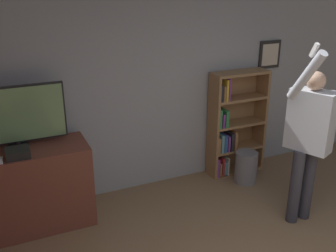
{
  "coord_description": "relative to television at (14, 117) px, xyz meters",
  "views": [
    {
      "loc": [
        -1.85,
        -1.44,
        2.64
      ],
      "look_at": [
        -0.3,
        1.98,
        1.2
      ],
      "focal_mm": 42.0,
      "sensor_mm": 36.0,
      "label": 1
    }
  ],
  "objects": [
    {
      "name": "bookshelf",
      "position": [
        2.77,
        0.12,
        -0.59
      ],
      "size": [
        0.8,
        0.28,
        1.46
      ],
      "color": "#997047",
      "rests_on": "ground_plane"
    },
    {
      "name": "game_console",
      "position": [
        -0.02,
        -0.24,
        -0.31
      ],
      "size": [
        0.23,
        0.22,
        0.09
      ],
      "color": "black",
      "rests_on": "tv_ledge"
    },
    {
      "name": "person",
      "position": [
        2.84,
        -1.22,
        -0.22
      ],
      "size": [
        0.61,
        0.59,
        2.07
      ],
      "rotation": [
        0.0,
        0.0,
        -1.17
      ],
      "color": "#383842",
      "rests_on": "ground_plane"
    },
    {
      "name": "remote_loose",
      "position": [
        -0.19,
        -0.29,
        -0.34
      ],
      "size": [
        0.04,
        0.14,
        0.02
      ],
      "color": "white",
      "rests_on": "tv_ledge"
    },
    {
      "name": "tv_ledge",
      "position": [
        0.0,
        -0.09,
        -0.81
      ],
      "size": [
        1.39,
        0.57,
        0.93
      ],
      "color": "brown",
      "rests_on": "ground_plane"
    },
    {
      "name": "waste_bin",
      "position": [
        2.8,
        -0.23,
        -1.06
      ],
      "size": [
        0.3,
        0.3,
        0.44
      ],
      "color": "gray",
      "rests_on": "ground_plane"
    },
    {
      "name": "television",
      "position": [
        0.0,
        0.0,
        0.0
      ],
      "size": [
        1.04,
        0.22,
        0.67
      ],
      "color": "black",
      "rests_on": "tv_ledge"
    },
    {
      "name": "wall_back",
      "position": [
        1.73,
        0.3,
        0.07
      ],
      "size": [
        6.99,
        0.09,
        2.7
      ],
      "color": "#9EA3A8",
      "rests_on": "ground_plane"
    }
  ]
}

